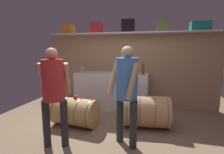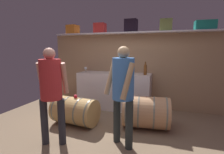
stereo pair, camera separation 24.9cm
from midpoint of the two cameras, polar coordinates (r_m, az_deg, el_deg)
The scene contains 16 objects.
ground_plane at distance 3.62m, azimuth -0.74°, elevation -16.88°, with size 5.80×7.36×0.02m, color #876E55.
back_wall_panel at distance 4.81m, azimuth 4.02°, elevation 2.05°, with size 4.60×0.10×1.97m, color tan.
high_shelf_board at distance 4.64m, azimuth 3.82°, elevation 14.16°, with size 4.23×0.40×0.03m, color silver.
toolcase_orange at distance 5.24m, azimuth -15.45°, elevation 14.82°, with size 0.28×0.30×0.25m, color orange.
toolcase_red at distance 4.89m, azimuth -6.56°, elevation 15.61°, with size 0.30×0.26×0.26m, color red.
toolcase_black at distance 4.66m, azimuth 3.72°, elevation 16.33°, with size 0.31×0.27×0.32m, color black.
toolcase_olive at distance 4.58m, azimuth 14.71°, elevation 15.97°, with size 0.28×0.22×0.29m, color olive.
toolcase_teal at distance 4.66m, azimuth 25.49°, elevation 14.79°, with size 0.43×0.30×0.21m, color #1A8475.
work_cabinet at distance 4.65m, azimuth -1.66°, elevation -4.54°, with size 1.91×0.59×0.95m, color silver.
wine_bottle_amber at distance 4.32m, azimuth 8.49°, elevation 2.66°, with size 0.08×0.08×0.32m.
wine_glass at distance 4.88m, azimuth -11.15°, elevation 2.72°, with size 0.08×0.08×0.14m.
wine_barrel_near at distance 3.80m, azimuth -13.94°, elevation -10.98°, with size 0.98×0.65×0.58m.
wine_barrel_far at distance 3.66m, azimuth 9.23°, elevation -11.06°, with size 0.97×0.73×0.65m.
tasting_cup at distance 3.69m, azimuth -13.81°, elevation -6.39°, with size 0.07×0.07×0.06m, color red.
winemaker_pouring at distance 2.92m, azimuth -20.90°, elevation -3.24°, with size 0.51×0.44×1.60m.
visitor_tasting at distance 2.76m, azimuth 2.24°, elevation -3.02°, with size 0.54×0.49×1.62m.
Camera 1 is at (0.72, -2.66, 1.58)m, focal length 27.95 mm.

